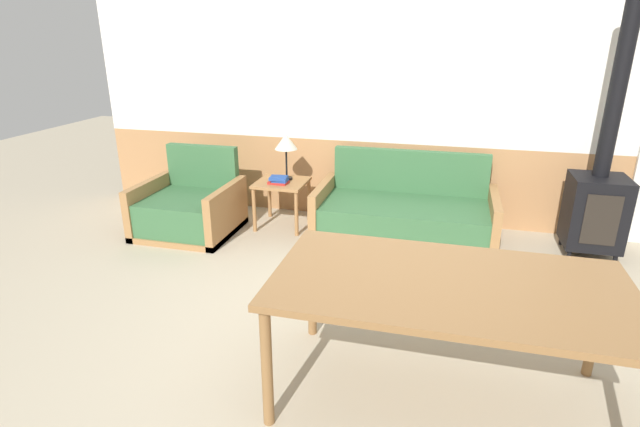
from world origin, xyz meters
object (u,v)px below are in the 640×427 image
at_px(armchair, 190,209).
at_px(side_table, 282,189).
at_px(wood_stove, 598,192).
at_px(table_lamp, 286,143).
at_px(dining_table, 449,292).
at_px(couch, 405,216).

bearing_deg(armchair, side_table, 10.60).
bearing_deg(wood_stove, table_lamp, 178.97).
relative_size(table_lamp, dining_table, 0.26).
xyz_separation_m(armchair, side_table, (0.88, 0.40, 0.17)).
bearing_deg(couch, armchair, -169.98).
bearing_deg(couch, dining_table, -79.37).
bearing_deg(couch, side_table, 179.47).
height_order(table_lamp, dining_table, table_lamp).
xyz_separation_m(armchair, table_lamp, (0.91, 0.49, 0.65)).
distance_m(table_lamp, dining_table, 2.98).
relative_size(couch, dining_table, 0.94).
bearing_deg(side_table, armchair, -155.68).
height_order(dining_table, wood_stove, wood_stove).
xyz_separation_m(table_lamp, wood_stove, (3.01, -0.05, -0.28)).
height_order(armchair, wood_stove, wood_stove).
bearing_deg(table_lamp, dining_table, -54.79).
distance_m(armchair, side_table, 0.99).
height_order(couch, armchair, armchair).
distance_m(table_lamp, wood_stove, 3.02).
bearing_deg(dining_table, table_lamp, 125.21).
xyz_separation_m(couch, wood_stove, (1.73, 0.05, 0.38)).
height_order(couch, wood_stove, wood_stove).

